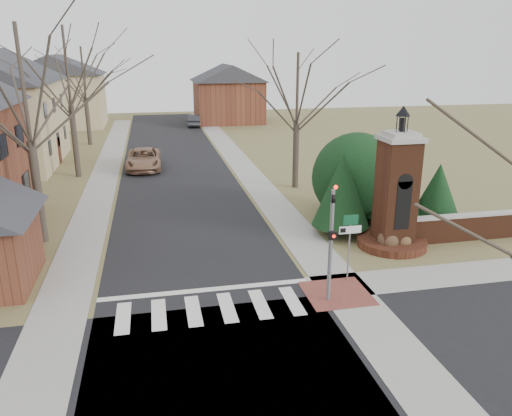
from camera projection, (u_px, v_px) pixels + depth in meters
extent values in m
plane|color=olive|center=(213.00, 321.00, 16.87)|extent=(120.00, 120.00, 0.00)
cube|color=black|center=(177.00, 172.00, 37.38)|extent=(8.00, 70.00, 0.01)
cube|color=black|center=(227.00, 375.00, 14.07)|extent=(120.00, 8.00, 0.01)
cube|color=silver|center=(210.00, 309.00, 17.62)|extent=(8.00, 2.20, 0.02)
cube|color=silver|center=(206.00, 290.00, 19.01)|extent=(8.00, 0.35, 0.02)
cube|color=gray|center=(245.00, 168.00, 38.40)|extent=(2.00, 60.00, 0.02)
cube|color=gray|center=(105.00, 175.00, 36.36)|extent=(2.00, 60.00, 0.02)
cube|color=brown|center=(337.00, 293.00, 18.74)|extent=(2.40, 2.40, 0.02)
cylinder|color=slate|center=(330.00, 247.00, 17.63)|extent=(0.14, 0.14, 4.20)
imported|color=black|center=(333.00, 194.00, 17.04)|extent=(0.15, 0.18, 0.90)
sphere|color=#FF0C05|center=(336.00, 187.00, 16.74)|extent=(0.14, 0.14, 0.14)
cube|color=black|center=(333.00, 235.00, 17.31)|extent=(0.28, 0.16, 0.30)
sphere|color=#FF0C05|center=(334.00, 236.00, 17.23)|extent=(0.11, 0.11, 0.11)
cylinder|color=slate|center=(349.00, 250.00, 19.44)|extent=(0.06, 0.06, 2.60)
cube|color=silver|center=(350.00, 230.00, 19.16)|extent=(0.90, 0.03, 0.30)
cube|color=black|center=(343.00, 230.00, 19.09)|extent=(0.22, 0.02, 0.18)
cube|color=#104B2A|center=(351.00, 220.00, 19.04)|extent=(0.60, 0.03, 0.40)
cylinder|color=#532A18|center=(392.00, 242.00, 23.24)|extent=(3.20, 3.20, 0.36)
cube|color=#532A18|center=(396.00, 195.00, 22.54)|extent=(1.50, 1.50, 5.00)
cube|color=black|center=(403.00, 206.00, 21.96)|extent=(0.70, 0.10, 2.20)
cube|color=gray|center=(401.00, 139.00, 21.76)|extent=(1.70, 1.70, 0.20)
cube|color=gray|center=(401.00, 134.00, 21.70)|extent=(1.30, 1.30, 0.20)
cylinder|color=black|center=(402.00, 125.00, 21.58)|extent=(0.20, 0.20, 0.60)
cone|color=black|center=(403.00, 111.00, 21.39)|extent=(0.64, 0.64, 0.45)
cube|color=#532A18|center=(479.00, 227.00, 23.99)|extent=(7.50, 0.40, 1.20)
cube|color=gray|center=(481.00, 214.00, 23.80)|extent=(7.50, 0.50, 0.10)
cube|color=tan|center=(59.00, 101.00, 58.36)|extent=(10.00, 8.00, 6.00)
cube|color=tan|center=(26.00, 66.00, 55.10)|extent=(0.75, 0.75, 3.08)
cube|color=brown|center=(228.00, 102.00, 62.43)|extent=(8.00, 8.00, 5.00)
cube|color=brown|center=(211.00, 74.00, 59.46)|extent=(0.75, 0.75, 2.80)
cylinder|color=#473D33|center=(340.00, 229.00, 24.73)|extent=(0.20, 0.20, 0.50)
cone|color=black|center=(342.00, 189.00, 24.11)|extent=(2.80, 2.80, 3.60)
cylinder|color=#473D33|center=(390.00, 217.00, 26.50)|extent=(0.20, 0.20, 0.50)
cone|color=black|center=(394.00, 174.00, 25.78)|extent=(3.40, 3.40, 4.20)
cylinder|color=#473D33|center=(434.00, 221.00, 25.96)|extent=(0.20, 0.20, 0.50)
cone|color=black|center=(438.00, 190.00, 25.45)|extent=(2.40, 2.40, 2.80)
sphere|color=black|center=(357.00, 174.00, 26.76)|extent=(4.80, 4.80, 4.80)
cylinder|color=#473D33|center=(38.00, 193.00, 23.16)|extent=(0.40, 0.40, 4.83)
cylinder|color=#473D33|center=(75.00, 142.00, 35.24)|extent=(0.40, 0.40, 5.04)
cylinder|color=#473D33|center=(88.00, 122.00, 47.36)|extent=(0.40, 0.40, 4.41)
cylinder|color=#473D33|center=(296.00, 156.00, 32.62)|extent=(0.40, 0.40, 4.20)
imported|color=#986E53|center=(144.00, 159.00, 38.06)|extent=(2.68, 5.59, 1.54)
imported|color=#2F3137|center=(194.00, 120.00, 59.18)|extent=(1.87, 4.33, 1.39)
sphere|color=#4E3723|center=(388.00, 240.00, 22.70)|extent=(0.97, 0.97, 0.97)
sphere|color=brown|center=(402.00, 240.00, 22.85)|extent=(0.88, 0.88, 0.88)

